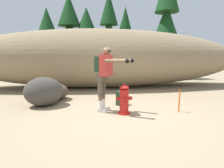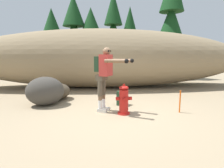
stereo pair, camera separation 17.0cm
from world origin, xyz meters
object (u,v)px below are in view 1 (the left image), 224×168
(utility_worker, at_px, (105,71))
(boulder_large, at_px, (44,92))
(boulder_mid, at_px, (54,91))
(spare_backpack, at_px, (121,98))
(fire_hydrant, at_px, (124,100))
(survey_stake, at_px, (179,101))

(utility_worker, distance_m, boulder_large, 2.08)
(utility_worker, bearing_deg, boulder_mid, 164.11)
(spare_backpack, bearing_deg, fire_hydrant, -54.11)
(boulder_mid, bearing_deg, fire_hydrant, -41.28)
(boulder_large, xyz_separation_m, survey_stake, (3.78, -1.08, -0.14))
(utility_worker, height_order, boulder_mid, utility_worker)
(spare_backpack, relative_size, boulder_large, 0.42)
(spare_backpack, distance_m, boulder_mid, 2.39)
(boulder_large, relative_size, boulder_mid, 1.16)
(boulder_mid, bearing_deg, utility_worker, -44.19)
(spare_backpack, height_order, survey_stake, survey_stake)
(spare_backpack, height_order, boulder_large, boulder_large)
(fire_hydrant, relative_size, utility_worker, 0.46)
(fire_hydrant, distance_m, boulder_mid, 2.80)
(fire_hydrant, distance_m, utility_worker, 0.90)
(utility_worker, relative_size, spare_backpack, 3.66)
(spare_backpack, distance_m, boulder_large, 2.36)
(utility_worker, relative_size, boulder_large, 1.52)
(utility_worker, height_order, survey_stake, utility_worker)
(boulder_mid, bearing_deg, survey_stake, -27.13)
(fire_hydrant, xyz_separation_m, utility_worker, (-0.47, 0.26, 0.73))
(survey_stake, bearing_deg, fire_hydrant, 179.84)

